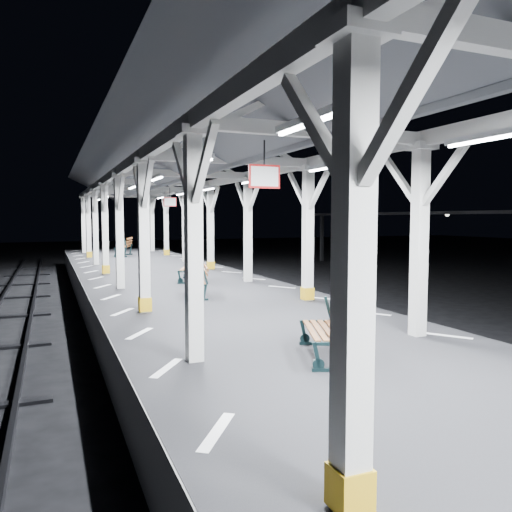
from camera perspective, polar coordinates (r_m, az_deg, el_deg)
ground at (r=10.12m, az=1.15°, el=-13.17°), size 120.00×120.00×0.00m
platform at (r=9.98m, az=1.15°, el=-10.43°), size 6.00×50.00×1.00m
hazard_stripes_left at (r=9.18m, az=-13.16°, el=-8.63°), size 1.00×48.00×0.01m
hazard_stripes_right at (r=11.06m, az=12.93°, el=-6.40°), size 1.00×48.00×0.01m
track_right at (r=12.87m, az=22.27°, el=-9.30°), size 2.20×60.00×0.16m
canopy at (r=9.74m, az=1.24°, el=13.28°), size 5.40×49.00×4.65m
bench_near at (r=7.48m, az=8.34°, el=-8.20°), size 1.03×1.57×0.80m
bench_mid at (r=13.14m, az=-6.49°, el=-2.76°), size 0.85×1.55×0.79m
bench_far at (r=16.34m, az=-7.41°, el=-1.35°), size 1.04×1.58×0.81m
bench_extra at (r=27.74m, az=-14.68°, el=1.10°), size 1.20×1.97×1.00m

